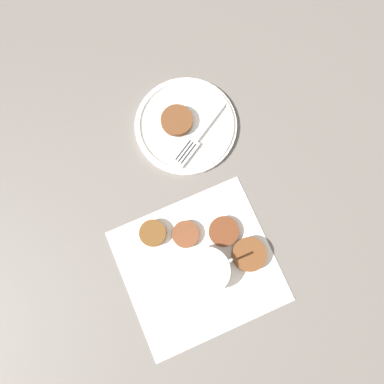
% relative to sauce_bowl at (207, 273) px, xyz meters
% --- Properties ---
extents(ground_plane, '(4.00, 4.00, 0.00)m').
position_rel_sauce_bowl_xyz_m(ground_plane, '(0.01, 0.00, -0.02)').
color(ground_plane, '#605B56').
extents(napkin, '(0.33, 0.30, 0.00)m').
position_rel_sauce_bowl_xyz_m(napkin, '(-0.01, 0.02, -0.02)').
color(napkin, white).
rests_on(napkin, ground_plane).
extents(sauce_bowl, '(0.10, 0.09, 0.08)m').
position_rel_sauce_bowl_xyz_m(sauce_bowl, '(0.00, 0.00, 0.00)').
color(sauce_bowl, white).
rests_on(sauce_bowl, napkin).
extents(fritter_0, '(0.06, 0.06, 0.01)m').
position_rel_sauce_bowl_xyz_m(fritter_0, '(0.06, 0.07, -0.01)').
color(fritter_0, brown).
rests_on(fritter_0, napkin).
extents(fritter_1, '(0.06, 0.06, 0.01)m').
position_rel_sauce_bowl_xyz_m(fritter_1, '(-0.02, 0.09, -0.01)').
color(fritter_1, brown).
rests_on(fritter_1, napkin).
extents(fritter_2, '(0.07, 0.07, 0.02)m').
position_rel_sauce_bowl_xyz_m(fritter_2, '(0.09, 0.00, -0.01)').
color(fritter_2, brown).
rests_on(fritter_2, napkin).
extents(fritter_3, '(0.06, 0.06, 0.02)m').
position_rel_sauce_bowl_xyz_m(fritter_3, '(-0.08, 0.11, -0.01)').
color(fritter_3, brown).
rests_on(fritter_3, napkin).
extents(serving_plate, '(0.23, 0.23, 0.02)m').
position_rel_sauce_bowl_xyz_m(serving_plate, '(0.07, 0.32, -0.02)').
color(serving_plate, white).
rests_on(serving_plate, ground_plane).
extents(fritter_on_plate, '(0.07, 0.07, 0.01)m').
position_rel_sauce_bowl_xyz_m(fritter_on_plate, '(0.05, 0.33, -0.00)').
color(fritter_on_plate, brown).
rests_on(fritter_on_plate, serving_plate).
extents(fork, '(0.16, 0.12, 0.00)m').
position_rel_sauce_bowl_xyz_m(fork, '(0.07, 0.28, -0.01)').
color(fork, silver).
rests_on(fork, serving_plate).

